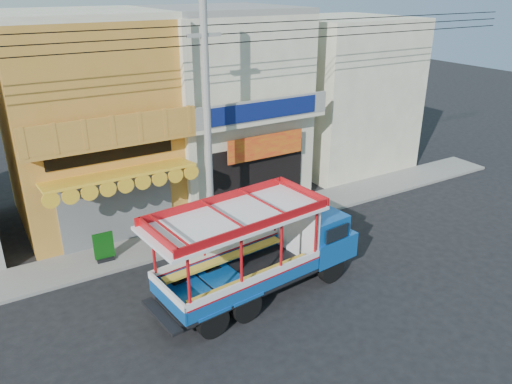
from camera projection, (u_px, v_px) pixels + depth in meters
ground at (281, 274)px, 17.00m from camera, size 90.00×90.00×0.00m
sidewalk at (226, 227)px, 20.13m from camera, size 30.00×2.00×0.12m
shophouse_left at (88, 121)px, 19.77m from camera, size 6.00×7.50×8.24m
shophouse_right at (222, 103)px, 22.63m from camera, size 6.00×6.75×8.24m
party_pilaster at (190, 131)px, 18.79m from camera, size 0.35×0.30×8.00m
filler_building_right at (341, 93)px, 26.11m from camera, size 6.00×6.00×7.60m
utility_pole at (211, 112)px, 17.24m from camera, size 28.00×0.26×9.00m
songthaew_truck at (271, 246)px, 15.65m from camera, size 7.10×2.94×3.22m
green_sign at (104, 249)px, 17.45m from camera, size 0.70×0.34×1.07m
potted_plant_a at (288, 200)px, 21.44m from camera, size 0.95×0.90×0.85m
potted_plant_b at (296, 204)px, 20.93m from camera, size 0.64×0.61×0.92m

